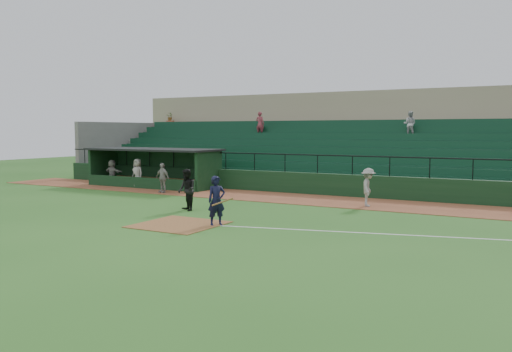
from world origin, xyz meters
The scene contains 12 objects.
ground centered at (0.00, 0.00, 0.00)m, with size 90.00×90.00×0.00m, color #2A5E1E.
warning_track centered at (0.00, 8.00, 0.01)m, with size 40.00×4.00×0.03m, color brown.
home_plate_dirt centered at (0.00, -1.00, 0.01)m, with size 3.00×3.00×0.03m, color brown.
foul_line centered at (8.00, 1.20, 0.01)m, with size 18.00×0.09×0.01m, color white.
stadium_structure centered at (0.00, 16.46, 2.30)m, with size 38.00×13.08×6.40m.
dugout centered at (-9.75, 9.56, 1.33)m, with size 8.90×3.20×2.42m.
batter_at_plate centered at (1.33, -0.43, 0.94)m, with size 1.18×0.82×1.87m.
umpire centered at (-1.85, 1.99, 0.93)m, with size 0.91×0.71×1.87m, color black.
runner centered at (4.87, 6.99, 0.93)m, with size 1.16×0.67×1.79m, color gray.
dugout_player_a centered at (-7.03, 6.65, 0.87)m, with size 0.99×0.41×1.68m, color #9B9691.
dugout_player_b centered at (-10.04, 7.96, 0.92)m, with size 0.87×0.57×1.79m, color #A5A09A.
dugout_player_c centered at (-12.42, 8.22, 0.85)m, with size 1.53×0.49×1.65m, color gray.
Camera 1 is at (12.12, -16.76, 3.58)m, focal length 36.88 mm.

